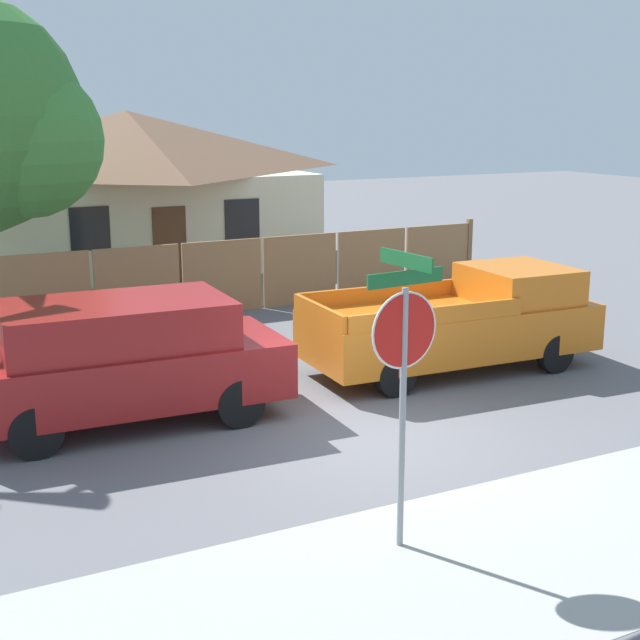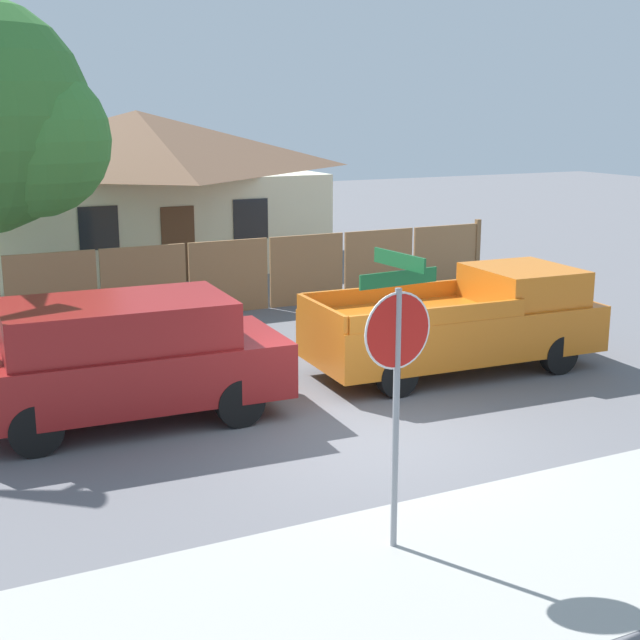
{
  "view_description": "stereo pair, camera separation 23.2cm",
  "coord_description": "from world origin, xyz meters",
  "px_view_note": "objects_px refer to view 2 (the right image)",
  "views": [
    {
      "loc": [
        -6.03,
        -10.15,
        4.52
      ],
      "look_at": [
        -0.43,
        0.69,
        1.6
      ],
      "focal_mm": 50.0,
      "sensor_mm": 36.0,
      "label": 1
    },
    {
      "loc": [
        -5.83,
        -10.26,
        4.52
      ],
      "look_at": [
        -0.43,
        0.69,
        1.6
      ],
      "focal_mm": 50.0,
      "sensor_mm": 36.0,
      "label": 2
    }
  ],
  "objects_px": {
    "orange_pickup": "(465,323)",
    "house": "(139,184)",
    "red_suv": "(124,356)",
    "stop_sign": "(397,352)"
  },
  "relations": [
    {
      "from": "red_suv",
      "to": "orange_pickup",
      "type": "height_order",
      "value": "red_suv"
    },
    {
      "from": "house",
      "to": "red_suv",
      "type": "bearing_deg",
      "value": -106.14
    },
    {
      "from": "red_suv",
      "to": "stop_sign",
      "type": "relative_size",
      "value": 1.49
    },
    {
      "from": "orange_pickup",
      "to": "stop_sign",
      "type": "height_order",
      "value": "stop_sign"
    },
    {
      "from": "stop_sign",
      "to": "house",
      "type": "bearing_deg",
      "value": 77.83
    },
    {
      "from": "house",
      "to": "stop_sign",
      "type": "distance_m",
      "value": 18.97
    },
    {
      "from": "red_suv",
      "to": "stop_sign",
      "type": "xyz_separation_m",
      "value": [
        1.54,
        -5.09,
        1.14
      ]
    },
    {
      "from": "house",
      "to": "red_suv",
      "type": "xyz_separation_m",
      "value": [
        -3.97,
        -13.72,
        -1.32
      ]
    },
    {
      "from": "orange_pickup",
      "to": "house",
      "type": "bearing_deg",
      "value": 101.09
    },
    {
      "from": "house",
      "to": "stop_sign",
      "type": "xyz_separation_m",
      "value": [
        -2.43,
        -18.81,
        -0.17
      ]
    }
  ]
}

